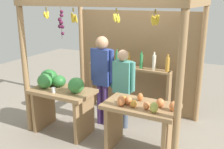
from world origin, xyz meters
TOP-DOWN VIEW (x-y plane):
  - ground_plane at (0.00, 0.00)m, footprint 12.00×12.00m
  - market_stall at (-0.00, 0.40)m, footprint 2.79×1.89m
  - fruit_counter_left at (-0.81, -0.65)m, footprint 1.17×0.67m
  - fruit_counter_right at (0.74, -0.68)m, footprint 1.13×0.64m
  - bottle_shelf_unit at (-0.04, 0.67)m, footprint 1.79×0.22m
  - vendor_man at (-0.26, -0.07)m, footprint 0.48×0.23m
  - vendor_woman at (0.13, -0.02)m, footprint 0.48×0.20m

SIDE VIEW (x-z plane):
  - ground_plane at x=0.00m, z-range 0.00..0.00m
  - fruit_counter_right at x=0.74m, z-range 0.12..1.09m
  - fruit_counter_left at x=-0.81m, z-range 0.19..1.28m
  - bottle_shelf_unit at x=-0.04m, z-range 0.13..1.48m
  - vendor_woman at x=0.13m, z-range 0.14..1.63m
  - vendor_man at x=-0.26m, z-range 0.18..1.89m
  - market_stall at x=0.00m, z-range 0.20..2.56m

